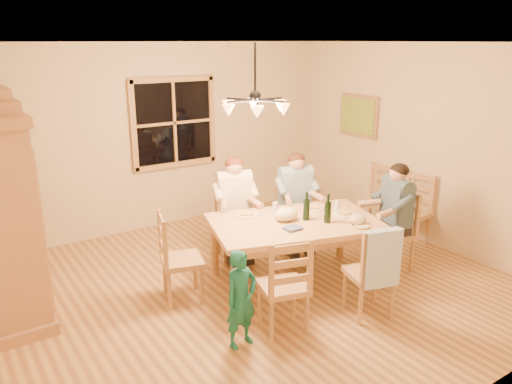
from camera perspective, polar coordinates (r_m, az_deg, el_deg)
floor at (r=5.85m, az=-0.09°, el=-10.76°), size 5.50×5.50×0.00m
ceiling at (r=5.17m, az=-0.11°, el=16.75°), size 5.50×5.00×0.02m
wall_back at (r=7.51m, az=-10.78°, el=6.18°), size 5.50×0.02×2.70m
wall_right at (r=7.21m, az=18.50°, el=5.15°), size 0.02×5.00×2.70m
window at (r=7.53m, az=-9.36°, el=7.82°), size 1.30×0.06×1.30m
painting at (r=7.92m, az=11.65°, el=8.51°), size 0.06×0.78×0.64m
chandelier at (r=5.21m, az=-0.10°, el=9.88°), size 0.77×0.68×0.71m
dining_table at (r=5.70m, az=4.45°, el=-4.26°), size 2.12×1.62×0.76m
chair_far_left at (r=6.47m, az=-2.41°, el=-4.97°), size 0.54×0.53×0.99m
chair_far_right at (r=6.72m, az=4.46°, el=-4.15°), size 0.54×0.53×0.99m
chair_near_left at (r=4.95m, az=3.11°, el=-12.28°), size 0.54×0.53×0.99m
chair_near_right at (r=5.32m, az=12.75°, el=-10.51°), size 0.54×0.53×0.99m
chair_end_left at (r=5.53m, az=-8.40°, el=-9.17°), size 0.53×0.54×0.99m
chair_end_right at (r=6.41m, az=15.29°, el=-5.83°), size 0.53×0.54×0.99m
adult_woman at (r=6.29m, az=-2.47°, el=-0.42°), size 0.48×0.51×0.87m
adult_plaid_man at (r=6.55m, az=4.57°, el=0.24°), size 0.48×0.51×0.87m
adult_slate_man at (r=6.22m, az=15.67°, el=-1.26°), size 0.51×0.48×0.87m
towel at (r=5.01m, az=14.13°, el=-7.39°), size 0.39×0.20×0.58m
wine_bottle_a at (r=5.66m, az=5.79°, el=-1.60°), size 0.08×0.08×0.33m
wine_bottle_b at (r=5.61m, az=8.21°, el=-1.87°), size 0.08×0.08×0.33m
plate_woman at (r=5.82m, az=-1.09°, el=-2.62°), size 0.26×0.26×0.02m
plate_plaid at (r=6.07m, az=6.48°, el=-1.88°), size 0.26×0.26×0.02m
plate_slate at (r=5.93m, az=10.02°, el=-2.49°), size 0.26×0.26×0.02m
wine_glass_a at (r=5.86m, az=2.22°, el=-1.84°), size 0.06×0.06×0.14m
wine_glass_b at (r=6.01m, az=9.26°, el=-1.58°), size 0.06×0.06×0.14m
cap at (r=5.65m, az=11.49°, el=-3.08°), size 0.20×0.20×0.11m
napkin at (r=5.41m, az=4.24°, el=-4.17°), size 0.21×0.18×0.03m
cloth_bundle at (r=5.65m, az=3.46°, el=-2.52°), size 0.28×0.22×0.15m
child at (r=4.63m, az=-1.71°, el=-12.13°), size 0.37×0.27×0.94m
chair_spare_front at (r=7.17m, az=17.13°, el=-3.51°), size 0.47×0.49×0.99m
chair_spare_back at (r=7.53m, az=13.73°, el=-2.26°), size 0.56×0.57×0.99m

